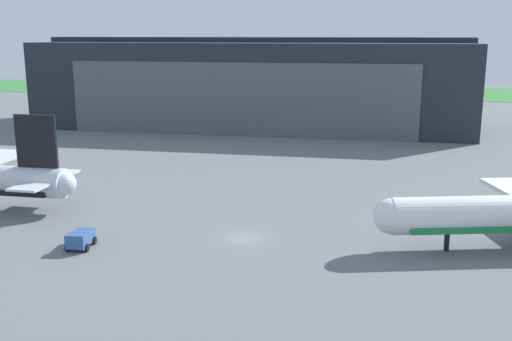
# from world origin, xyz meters

# --- Properties ---
(ground_plane) EXTENTS (440.00, 440.00, 0.00)m
(ground_plane) POSITION_xyz_m (0.00, 0.00, 0.00)
(ground_plane) COLOR slate
(grass_field_strip) EXTENTS (440.00, 56.00, 0.08)m
(grass_field_strip) POSITION_xyz_m (0.00, 177.47, 0.04)
(grass_field_strip) COLOR #357B37
(grass_field_strip) RESTS_ON ground_plane
(maintenance_hangar) EXTENTS (103.02, 33.40, 21.61)m
(maintenance_hangar) POSITION_xyz_m (-15.97, 83.31, 10.35)
(maintenance_hangar) COLOR #232833
(maintenance_hangar) RESTS_ON ground_plane
(baggage_tug) EXTENTS (2.82, 4.07, 1.92)m
(baggage_tug) POSITION_xyz_m (-16.70, -6.31, 1.03)
(baggage_tug) COLOR #335693
(baggage_tug) RESTS_ON ground_plane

